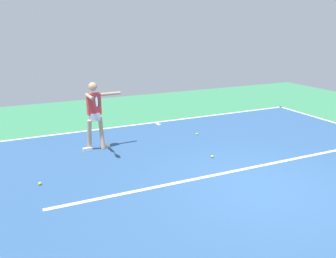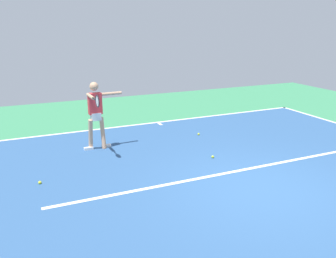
{
  "view_description": "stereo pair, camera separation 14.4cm",
  "coord_description": "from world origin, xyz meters",
  "views": [
    {
      "loc": [
        4.48,
        5.09,
        3.19
      ],
      "look_at": [
        1.22,
        -1.87,
        0.9
      ],
      "focal_mm": 37.87,
      "sensor_mm": 36.0,
      "label": 1
    },
    {
      "loc": [
        4.35,
        5.15,
        3.19
      ],
      "look_at": [
        1.22,
        -1.87,
        0.9
      ],
      "focal_mm": 37.87,
      "sensor_mm": 36.0,
      "label": 2
    }
  ],
  "objects": [
    {
      "name": "tennis_ball_by_sideline",
      "position": [
        4.05,
        -2.06,
        0.03
      ],
      "size": [
        0.07,
        0.07,
        0.07
      ],
      "primitive_type": "sphere",
      "color": "yellow",
      "rests_on": "ground_plane"
    },
    {
      "name": "tennis_player",
      "position": [
        2.44,
        -3.71,
        1.03
      ],
      "size": [
        1.08,
        1.2,
        1.79
      ],
      "rotation": [
        0.0,
        0.0,
        0.04
      ],
      "color": "tan",
      "rests_on": "ground_plane"
    },
    {
      "name": "court_line_service",
      "position": [
        0.0,
        -0.95,
        0.0
      ],
      "size": [
        8.24,
        0.1,
        0.01
      ],
      "primitive_type": "cube",
      "color": "white",
      "rests_on": "ground_plane"
    },
    {
      "name": "tennis_ball_near_player",
      "position": [
        0.01,
        -1.88,
        0.03
      ],
      "size": [
        0.07,
        0.07,
        0.07
      ],
      "primitive_type": "sphere",
      "color": "#CCE033",
      "rests_on": "ground_plane"
    },
    {
      "name": "court_surface",
      "position": [
        0.0,
        0.0,
        0.0
      ],
      "size": [
        10.99,
        11.09,
        0.0
      ],
      "primitive_type": "cube",
      "color": "#2D5484",
      "rests_on": "ground_plane"
    },
    {
      "name": "tennis_ball_centre_court",
      "position": [
        -0.58,
        -3.67,
        0.03
      ],
      "size": [
        0.07,
        0.07,
        0.07
      ],
      "primitive_type": "sphere",
      "color": "yellow",
      "rests_on": "ground_plane"
    },
    {
      "name": "ground_plane",
      "position": [
        0.0,
        0.0,
        0.0
      ],
      "size": [
        20.45,
        20.45,
        0.0
      ],
      "primitive_type": "plane",
      "color": "#388456"
    },
    {
      "name": "court_line_centre_mark",
      "position": [
        0.0,
        -5.29,
        0.0
      ],
      "size": [
        0.1,
        0.3,
        0.01
      ],
      "primitive_type": "cube",
      "color": "white",
      "rests_on": "ground_plane"
    },
    {
      "name": "court_line_baseline_near",
      "position": [
        0.0,
        -5.49,
        0.0
      ],
      "size": [
        10.99,
        0.1,
        0.01
      ],
      "primitive_type": "cube",
      "color": "white",
      "rests_on": "ground_plane"
    }
  ]
}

